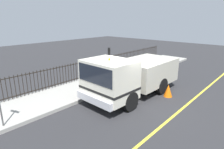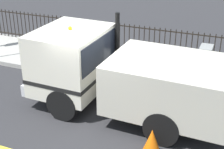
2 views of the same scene
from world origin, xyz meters
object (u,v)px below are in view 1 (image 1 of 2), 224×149
worker_standing (85,75)px  utility_cabinet (108,68)px  work_truck (129,74)px  traffic_cone (168,91)px

worker_standing → utility_cabinet: size_ratio=1.77×
work_truck → traffic_cone: bearing=-135.3°
worker_standing → traffic_cone: (-3.55, -3.09, -0.89)m
worker_standing → traffic_cone: bearing=-0.4°
work_truck → worker_standing: bearing=41.0°
work_truck → utility_cabinet: work_truck is taller
worker_standing → utility_cabinet: bearing=72.6°
utility_cabinet → work_truck: bearing=150.0°
work_truck → utility_cabinet: 4.11m
worker_standing → traffic_cone: worker_standing is taller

